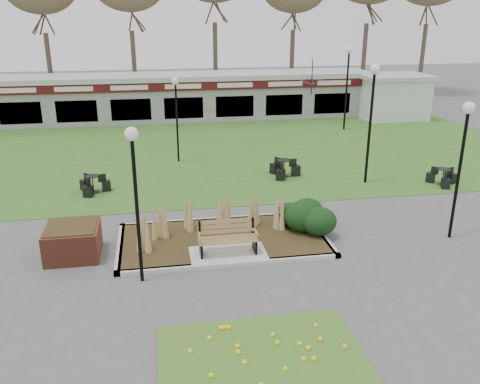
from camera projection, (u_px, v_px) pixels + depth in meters
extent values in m
plane|color=#515154|center=(229.00, 259.00, 14.57)|extent=(100.00, 100.00, 0.00)
cube|color=#345F1E|center=(193.00, 151.00, 25.68)|extent=(34.00, 16.00, 0.02)
cube|color=#2B601B|center=(263.00, 361.00, 10.29)|extent=(4.20, 3.00, 0.08)
cube|color=#312513|center=(223.00, 240.00, 15.66)|extent=(6.22, 3.22, 0.12)
cube|color=#B7B7B2|center=(231.00, 264.00, 14.16)|extent=(6.40, 0.18, 0.12)
cube|color=#B7B7B2|center=(216.00, 220.00, 17.15)|extent=(6.40, 0.18, 0.12)
cube|color=#B7B7B2|center=(120.00, 247.00, 15.16)|extent=(0.18, 3.40, 0.12)
cube|color=#B7B7B2|center=(320.00, 233.00, 16.16)|extent=(0.18, 3.40, 0.12)
cube|color=#B7B7B2|center=(228.00, 255.00, 14.68)|extent=(2.20, 1.20, 0.13)
cone|color=tan|center=(159.00, 220.00, 15.51)|extent=(0.36, 0.36, 1.15)
cone|color=tan|center=(191.00, 213.00, 16.04)|extent=(0.36, 0.36, 1.15)
cone|color=tan|center=(225.00, 208.00, 16.40)|extent=(0.36, 0.36, 1.15)
cone|color=tan|center=(253.00, 209.00, 16.36)|extent=(0.36, 0.36, 1.15)
cone|color=tan|center=(280.00, 212.00, 16.12)|extent=(0.36, 0.36, 1.15)
cone|color=tan|center=(143.00, 232.00, 14.69)|extent=(0.36, 0.36, 1.15)
ellipsoid|color=black|center=(303.00, 216.00, 16.08)|extent=(1.21, 1.10, 0.99)
ellipsoid|color=black|center=(319.00, 221.00, 15.79)|extent=(1.10, 1.00, 0.90)
ellipsoid|color=black|center=(307.00, 211.00, 16.61)|extent=(1.06, 0.96, 0.86)
ellipsoid|color=black|center=(290.00, 214.00, 16.53)|extent=(0.92, 0.84, 0.76)
cube|color=olive|center=(228.00, 239.00, 14.51)|extent=(1.70, 0.57, 0.04)
cube|color=olive|center=(226.00, 226.00, 14.71)|extent=(1.70, 0.13, 0.44)
cube|color=black|center=(201.00, 248.00, 14.46)|extent=(0.06, 0.55, 0.42)
cube|color=black|center=(255.00, 244.00, 14.71)|extent=(0.06, 0.55, 0.42)
cube|color=black|center=(200.00, 229.00, 14.58)|extent=(0.06, 0.06, 0.50)
cube|color=black|center=(253.00, 225.00, 14.83)|extent=(0.06, 0.06, 0.50)
cube|color=olive|center=(199.00, 236.00, 14.30)|extent=(0.05, 0.50, 0.04)
cube|color=olive|center=(256.00, 232.00, 14.57)|extent=(0.05, 0.50, 0.04)
cube|color=brown|center=(73.00, 242.00, 14.63)|extent=(1.50, 1.50, 0.90)
cube|color=#312513|center=(71.00, 227.00, 14.47)|extent=(1.40, 1.40, 0.06)
cube|color=gray|center=(182.00, 99.00, 32.66)|extent=(24.00, 3.00, 2.60)
cube|color=#4C1012|center=(183.00, 86.00, 30.87)|extent=(24.00, 0.18, 0.55)
cube|color=silver|center=(181.00, 76.00, 32.17)|extent=(24.60, 3.40, 0.30)
cube|color=silver|center=(183.00, 86.00, 30.76)|extent=(22.00, 0.02, 0.28)
cube|color=black|center=(184.00, 108.00, 31.42)|extent=(22.00, 0.10, 1.30)
cube|color=silver|center=(392.00, 98.00, 32.97)|extent=(4.00, 3.00, 2.60)
cube|color=silver|center=(394.00, 76.00, 32.50)|extent=(4.40, 3.40, 0.25)
cylinder|color=#47382B|center=(55.00, 68.00, 38.19)|extent=(0.36, 0.36, 5.17)
cylinder|color=#47382B|center=(136.00, 67.00, 39.15)|extent=(0.36, 0.36, 5.17)
cylinder|color=#47382B|center=(213.00, 65.00, 40.12)|extent=(0.36, 0.36, 5.17)
cylinder|color=#47382B|center=(286.00, 64.00, 41.08)|extent=(0.36, 0.36, 5.17)
cylinder|color=#47382B|center=(357.00, 63.00, 42.05)|extent=(0.36, 0.36, 5.17)
cylinder|color=#47382B|center=(424.00, 61.00, 43.01)|extent=(0.36, 0.36, 5.17)
cylinder|color=black|center=(137.00, 214.00, 12.78)|extent=(0.10, 0.10, 3.81)
sphere|color=white|center=(131.00, 134.00, 12.09)|extent=(0.34, 0.34, 0.34)
cylinder|color=black|center=(458.00, 178.00, 15.32)|extent=(0.10, 0.10, 3.93)
sphere|color=white|center=(469.00, 108.00, 14.60)|extent=(0.35, 0.35, 0.35)
cylinder|color=black|center=(177.00, 124.00, 23.29)|extent=(0.09, 0.09, 3.59)
sphere|color=white|center=(175.00, 81.00, 22.63)|extent=(0.32, 0.32, 0.32)
cylinder|color=black|center=(346.00, 92.00, 29.52)|extent=(0.11, 0.11, 4.40)
sphere|color=white|center=(349.00, 50.00, 28.71)|extent=(0.40, 0.40, 0.40)
cylinder|color=black|center=(370.00, 130.00, 20.25)|extent=(0.11, 0.11, 4.42)
sphere|color=white|center=(375.00, 69.00, 19.44)|extent=(0.40, 0.40, 0.40)
cylinder|color=black|center=(94.00, 192.00, 19.84)|extent=(0.40, 0.40, 0.03)
cylinder|color=black|center=(93.00, 184.00, 19.73)|extent=(0.05, 0.05, 0.65)
cylinder|color=black|center=(92.00, 176.00, 19.61)|extent=(0.54, 0.54, 0.02)
cube|color=black|center=(106.00, 186.00, 19.95)|extent=(0.37, 0.37, 0.42)
cube|color=black|center=(85.00, 185.00, 20.05)|extent=(0.44, 0.44, 0.42)
cube|color=black|center=(88.00, 191.00, 19.30)|extent=(0.39, 0.39, 0.42)
cylinder|color=black|center=(442.00, 184.00, 20.73)|extent=(0.39, 0.39, 0.03)
cylinder|color=black|center=(443.00, 177.00, 20.62)|extent=(0.04, 0.04, 0.64)
cylinder|color=black|center=(444.00, 169.00, 20.51)|extent=(0.53, 0.53, 0.02)
cube|color=black|center=(452.00, 178.00, 20.84)|extent=(0.36, 0.36, 0.41)
cube|color=black|center=(431.00, 177.00, 20.94)|extent=(0.43, 0.43, 0.41)
cube|color=black|center=(445.00, 183.00, 20.21)|extent=(0.38, 0.38, 0.41)
cylinder|color=black|center=(284.00, 176.00, 21.74)|extent=(0.43, 0.43, 0.03)
cylinder|color=black|center=(284.00, 168.00, 21.63)|extent=(0.05, 0.05, 0.70)
cylinder|color=black|center=(284.00, 160.00, 21.50)|extent=(0.59, 0.59, 0.02)
cube|color=black|center=(296.00, 170.00, 21.77)|extent=(0.34, 0.34, 0.45)
cube|color=black|center=(275.00, 168.00, 22.05)|extent=(0.46, 0.46, 0.45)
cube|color=black|center=(281.00, 175.00, 21.19)|extent=(0.45, 0.45, 0.45)
cylinder|color=black|center=(311.00, 104.00, 32.16)|extent=(0.06, 0.06, 2.20)
imported|color=#344BB7|center=(311.00, 93.00, 31.93)|extent=(2.50, 2.54, 2.03)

